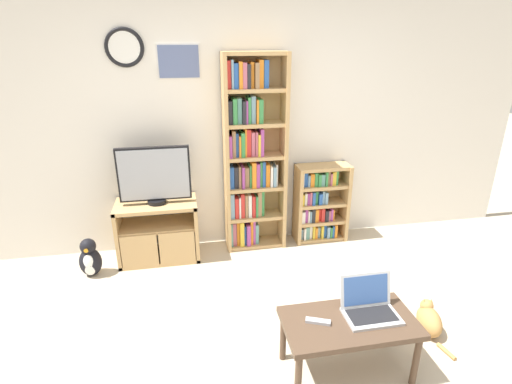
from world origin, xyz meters
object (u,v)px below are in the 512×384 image
at_px(bookshelf_short, 319,204).
at_px(coffee_table, 349,327).
at_px(tv_stand, 158,231).
at_px(laptop, 369,305).
at_px(bookshelf_tall, 251,157).
at_px(television, 154,176).
at_px(remote_near_laptop, 318,321).
at_px(penguin_figurine, 90,259).
at_px(cat, 429,320).

bearing_deg(bookshelf_short, coffee_table, -103.00).
distance_m(tv_stand, laptop, 2.24).
distance_m(bookshelf_tall, laptop, 1.96).
height_order(television, bookshelf_short, television).
relative_size(tv_stand, remote_near_laptop, 4.81).
relative_size(coffee_table, remote_near_laptop, 5.28).
bearing_deg(penguin_figurine, coffee_table, -38.93).
distance_m(coffee_table, penguin_figurine, 2.48).
distance_m(tv_stand, cat, 2.57).
bearing_deg(remote_near_laptop, television, -125.73).
bearing_deg(penguin_figurine, television, 17.39).
bearing_deg(tv_stand, penguin_figurine, -161.99).
xyz_separation_m(coffee_table, penguin_figurine, (-1.92, 1.55, -0.19)).
xyz_separation_m(television, bookshelf_short, (1.71, 0.12, -0.48)).
bearing_deg(laptop, tv_stand, 130.27).
bearing_deg(cat, tv_stand, 154.83).
relative_size(coffee_table, penguin_figurine, 2.28).
bearing_deg(laptop, bookshelf_tall, 104.58).
height_order(remote_near_laptop, penguin_figurine, remote_near_laptop).
xyz_separation_m(remote_near_laptop, penguin_figurine, (-1.71, 1.54, -0.26)).
height_order(coffee_table, penguin_figurine, coffee_table).
bearing_deg(remote_near_laptop, tv_stand, -125.41).
xyz_separation_m(tv_stand, cat, (2.07, -1.51, -0.20)).
relative_size(tv_stand, bookshelf_tall, 0.39).
relative_size(bookshelf_tall, cat, 4.32).
bearing_deg(television, coffee_table, -54.06).
bearing_deg(coffee_table, bookshelf_short, 77.00).
relative_size(cat, penguin_figurine, 1.22).
xyz_separation_m(tv_stand, penguin_figurine, (-0.63, -0.21, -0.13)).
bearing_deg(laptop, bookshelf_short, 81.38).
height_order(bookshelf_tall, bookshelf_short, bookshelf_tall).
bearing_deg(bookshelf_tall, penguin_figurine, -168.62).
bearing_deg(tv_stand, television, -10.43).
xyz_separation_m(tv_stand, remote_near_laptop, (1.08, -1.74, 0.12)).
relative_size(laptop, penguin_figurine, 0.93).
bearing_deg(tv_stand, remote_near_laptop, -58.24).
xyz_separation_m(bookshelf_short, coffee_table, (-0.43, -1.88, -0.05)).
height_order(tv_stand, penguin_figurine, tv_stand).
relative_size(tv_stand, laptop, 2.24).
bearing_deg(penguin_figurine, bookshelf_short, 7.86).
height_order(television, penguin_figurine, television).
height_order(tv_stand, coffee_table, tv_stand).
distance_m(bookshelf_short, laptop, 1.85).
height_order(tv_stand, cat, tv_stand).
height_order(tv_stand, bookshelf_short, bookshelf_short).
bearing_deg(tv_stand, bookshelf_short, 3.96).
bearing_deg(bookshelf_short, television, -175.91).
bearing_deg(bookshelf_short, remote_near_laptop, -109.11).
bearing_deg(bookshelf_short, tv_stand, -176.04).
bearing_deg(bookshelf_tall, cat, -55.95).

